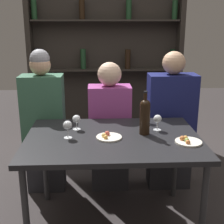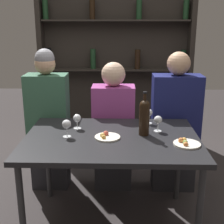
{
  "view_description": "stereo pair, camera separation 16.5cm",
  "coord_description": "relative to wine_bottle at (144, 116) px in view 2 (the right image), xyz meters",
  "views": [
    {
      "loc": [
        -0.11,
        -2.12,
        1.55
      ],
      "look_at": [
        0.0,
        0.13,
        0.88
      ],
      "focal_mm": 50.0,
      "sensor_mm": 36.0,
      "label": 1
    },
    {
      "loc": [
        0.06,
        -2.12,
        1.55
      ],
      "look_at": [
        0.0,
        0.13,
        0.88
      ],
      "focal_mm": 50.0,
      "sensor_mm": 36.0,
      "label": 2
    }
  ],
  "objects": [
    {
      "name": "wine_rack_wall",
      "position": [
        -0.24,
        1.81,
        0.35
      ],
      "size": [
        1.92,
        0.21,
        2.4
      ],
      "color": "#28231E",
      "rests_on": "ground_plane"
    },
    {
      "name": "seated_person_left",
      "position": [
        -0.84,
        0.54,
        -0.25
      ],
      "size": [
        0.37,
        0.22,
        1.31
      ],
      "color": "#26262B",
      "rests_on": "ground_plane"
    },
    {
      "name": "wine_glass_3",
      "position": [
        0.06,
        0.26,
        -0.06
      ],
      "size": [
        0.06,
        0.06,
        0.12
      ],
      "color": "silver",
      "rests_on": "dining_table"
    },
    {
      "name": "seated_person_right",
      "position": [
        0.33,
        0.54,
        -0.27
      ],
      "size": [
        0.43,
        0.22,
        1.29
      ],
      "color": "#26262B",
      "rests_on": "ground_plane"
    },
    {
      "name": "food_plate_1",
      "position": [
        -0.27,
        -0.08,
        -0.14
      ],
      "size": [
        0.19,
        0.19,
        0.04
      ],
      "color": "silver",
      "rests_on": "dining_table"
    },
    {
      "name": "wine_glass_2",
      "position": [
        -0.56,
        -0.06,
        -0.05
      ],
      "size": [
        0.07,
        0.07,
        0.13
      ],
      "color": "silver",
      "rests_on": "dining_table"
    },
    {
      "name": "dining_table",
      "position": [
        -0.24,
        -0.05,
        -0.21
      ],
      "size": [
        1.27,
        0.88,
        0.73
      ],
      "color": "black",
      "rests_on": "ground_plane"
    },
    {
      "name": "wine_glass_0",
      "position": [
        -0.51,
        0.12,
        -0.07
      ],
      "size": [
        0.06,
        0.06,
        0.12
      ],
      "color": "silver",
      "rests_on": "dining_table"
    },
    {
      "name": "seated_person_center",
      "position": [
        -0.23,
        0.54,
        -0.31
      ],
      "size": [
        0.38,
        0.22,
        1.2
      ],
      "color": "#26262B",
      "rests_on": "ground_plane"
    },
    {
      "name": "wine_bottle",
      "position": [
        0.0,
        0.0,
        0.0
      ],
      "size": [
        0.08,
        0.08,
        0.33
      ],
      "color": "black",
      "rests_on": "dining_table"
    },
    {
      "name": "food_plate_0",
      "position": [
        0.27,
        -0.19,
        -0.14
      ],
      "size": [
        0.19,
        0.19,
        0.04
      ],
      "color": "silver",
      "rests_on": "dining_table"
    },
    {
      "name": "ground_plane",
      "position": [
        -0.24,
        -0.05,
        -0.88
      ],
      "size": [
        10.0,
        10.0,
        0.0
      ],
      "primitive_type": "plane",
      "color": "#332D2D"
    },
    {
      "name": "wine_glass_1",
      "position": [
        0.11,
        0.08,
        -0.06
      ],
      "size": [
        0.06,
        0.06,
        0.12
      ],
      "color": "silver",
      "rests_on": "dining_table"
    }
  ]
}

